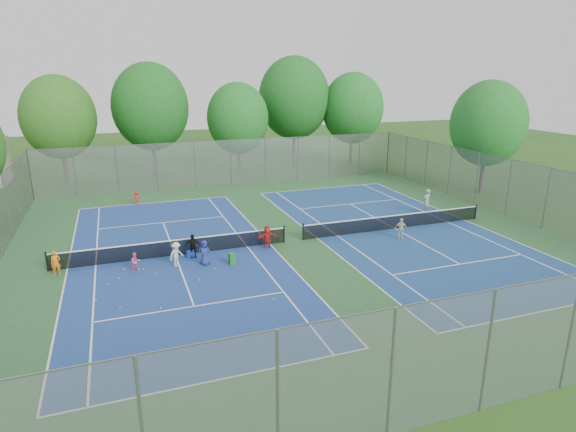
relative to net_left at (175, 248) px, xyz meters
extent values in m
plane|color=#264E18|center=(7.00, 0.00, -0.46)|extent=(120.00, 120.00, 0.00)
cube|color=#2A582E|center=(7.00, 0.00, -0.45)|extent=(32.00, 32.00, 0.01)
cube|color=navy|center=(0.00, 0.00, -0.44)|extent=(10.97, 23.77, 0.01)
cube|color=navy|center=(14.00, 0.00, -0.44)|extent=(10.97, 23.77, 0.01)
cube|color=black|center=(0.00, 0.00, 0.00)|extent=(12.87, 0.10, 0.91)
cube|color=black|center=(14.00, 0.00, 0.00)|extent=(12.87, 0.10, 0.91)
cube|color=gray|center=(7.00, 16.00, 1.54)|extent=(32.00, 0.10, 4.00)
cube|color=gray|center=(7.00, -16.00, 1.54)|extent=(32.00, 0.10, 4.00)
cube|color=gray|center=(23.00, 0.00, 1.54)|extent=(0.10, 32.00, 4.00)
cylinder|color=#443326|center=(-7.00, 22.00, 1.29)|extent=(0.36, 0.36, 3.50)
ellipsoid|color=#2A5F1B|center=(-7.00, 22.00, 5.45)|extent=(6.40, 6.40, 7.36)
cylinder|color=#443326|center=(1.00, 23.00, 1.47)|extent=(0.36, 0.36, 3.85)
ellipsoid|color=#19581B|center=(1.00, 23.00, 6.10)|extent=(7.20, 7.20, 8.28)
cylinder|color=#443326|center=(9.00, 21.00, 1.12)|extent=(0.36, 0.36, 3.15)
ellipsoid|color=#1D6620|center=(9.00, 21.00, 4.95)|extent=(6.00, 6.00, 6.90)
cylinder|color=#443326|center=(16.00, 24.00, 1.65)|extent=(0.36, 0.36, 4.20)
ellipsoid|color=#1A591C|center=(16.00, 24.00, 6.59)|extent=(7.60, 7.60, 8.74)
cylinder|color=#443326|center=(22.00, 22.00, 1.29)|extent=(0.36, 0.36, 3.50)
ellipsoid|color=#1D6722|center=(22.00, 22.00, 5.52)|extent=(6.60, 6.60, 7.59)
cylinder|color=#443326|center=(26.00, 6.00, 1.29)|extent=(0.36, 0.36, 3.50)
ellipsoid|color=#1C6320|center=(26.00, 6.00, 5.29)|extent=(6.00, 6.00, 6.90)
cube|color=#1740AD|center=(0.77, -0.49, -0.28)|extent=(0.40, 0.40, 0.34)
cube|color=#227C2D|center=(2.67, -2.30, -0.14)|extent=(0.36, 0.36, 0.62)
imported|color=orange|center=(-5.90, -0.60, 0.18)|extent=(0.50, 0.37, 1.26)
imported|color=#E45897|center=(-2.14, -1.50, 0.05)|extent=(0.59, 0.52, 1.01)
imported|color=beige|center=(-0.10, -1.52, 0.20)|extent=(0.98, 0.89, 1.32)
imported|color=black|center=(0.90, -0.60, 0.22)|extent=(0.83, 0.44, 1.35)
imported|color=navy|center=(1.31, -1.89, 0.22)|extent=(0.76, 0.60, 1.36)
imported|color=red|center=(5.16, -0.60, 0.22)|extent=(1.26, 0.42, 1.35)
imported|color=red|center=(-1.39, 11.81, 0.08)|extent=(0.70, 0.41, 1.06)
imported|color=gray|center=(17.93, 2.24, 0.45)|extent=(0.75, 0.59, 1.81)
imported|color=beige|center=(13.20, -1.88, 0.22)|extent=(0.84, 0.48, 1.35)
sphere|color=#BACA2F|center=(-3.03, -5.48, -0.42)|extent=(0.07, 0.07, 0.07)
sphere|color=gold|center=(-3.03, -2.27, -0.42)|extent=(0.07, 0.07, 0.07)
sphere|color=#DEF338|center=(-1.38, -6.12, -0.42)|extent=(0.07, 0.07, 0.07)
sphere|color=#B5D631|center=(-4.02, -4.38, -0.42)|extent=(0.07, 0.07, 0.07)
sphere|color=#C9F539|center=(-2.72, -1.09, -0.42)|extent=(0.07, 0.07, 0.07)
sphere|color=gold|center=(-3.53, -2.81, -0.42)|extent=(0.07, 0.07, 0.07)
sphere|color=yellow|center=(-2.02, -1.42, -0.42)|extent=(0.07, 0.07, 0.07)
sphere|color=#E9F539|center=(1.66, -2.67, -0.42)|extent=(0.07, 0.07, 0.07)
sphere|color=#C3E234|center=(0.67, -3.80, -0.42)|extent=(0.07, 0.07, 0.07)
sphere|color=#CCD832|center=(3.43, -6.97, -0.42)|extent=(0.07, 0.07, 0.07)
sphere|color=#BBD431|center=(-1.81, -1.45, -0.42)|extent=(0.07, 0.07, 0.07)
sphere|color=#B6DA32|center=(-1.21, -2.28, -0.42)|extent=(0.07, 0.07, 0.07)
camera|label=1|loc=(-2.55, -25.48, 9.33)|focal=30.00mm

